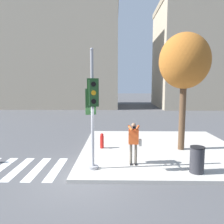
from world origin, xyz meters
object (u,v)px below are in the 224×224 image
fire_hydrant (102,141)px  trash_bin (197,160)px  person_photographer (134,140)px  street_tree (184,62)px  traffic_signal_pole (92,106)px

fire_hydrant → trash_bin: size_ratio=0.79×
person_photographer → street_tree: bearing=40.0°
street_tree → traffic_signal_pole: bearing=-147.6°
street_tree → trash_bin: bearing=-95.6°
fire_hydrant → trash_bin: bearing=-39.6°
person_photographer → trash_bin: person_photographer is taller
traffic_signal_pole → trash_bin: bearing=-4.4°
traffic_signal_pole → person_photographer: size_ratio=2.67×
fire_hydrant → trash_bin: trash_bin is taller
street_tree → fire_hydrant: bearing=178.3°
trash_bin → person_photographer: bearing=160.4°
street_tree → fire_hydrant: size_ratio=7.35×
fire_hydrant → trash_bin: 4.86m
person_photographer → fire_hydrant: person_photographer is taller
traffic_signal_pole → trash_bin: size_ratio=4.65×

